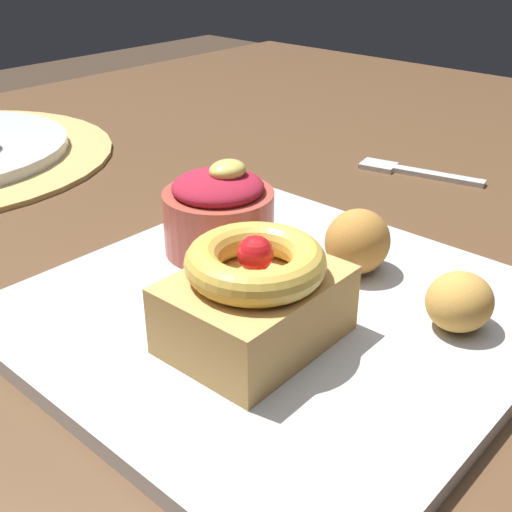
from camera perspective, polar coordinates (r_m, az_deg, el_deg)
name	(u,v)px	position (r m, az deg, el deg)	size (l,w,h in m)	color
dining_table	(96,314)	(0.60, -13.86, -4.98)	(1.59, 0.98, 0.73)	brown
front_plate	(279,313)	(0.42, 2.05, -4.99)	(0.30, 0.30, 0.01)	silver
cake_slice	(255,296)	(0.37, -0.05, -3.51)	(0.10, 0.08, 0.07)	tan
berry_ramekin	(219,213)	(0.47, -3.28, 3.83)	(0.08, 0.08, 0.07)	#B24C3D
fritter_front	(357,242)	(0.45, 8.91, 1.26)	(0.05, 0.04, 0.04)	#BC7F38
fritter_middle	(459,302)	(0.40, 17.45, -3.84)	(0.04, 0.04, 0.04)	gold
fork	(411,171)	(0.68, 13.46, 7.25)	(0.05, 0.13, 0.00)	silver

